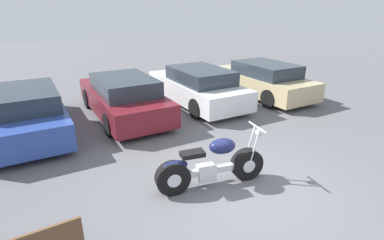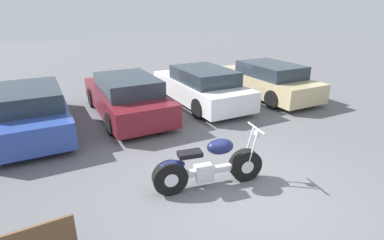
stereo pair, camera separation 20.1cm
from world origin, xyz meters
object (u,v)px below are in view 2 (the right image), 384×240
Objects in this scene: parked_car_blue at (31,110)px; parked_car_champagne at (266,80)px; parked_car_white at (201,86)px; motorcycle at (208,166)px; parked_car_maroon at (127,96)px.

parked_car_champagne is (8.04, -0.25, 0.00)m from parked_car_blue.
parked_car_champagne is at bearing -6.87° from parked_car_white.
motorcycle is 5.30m from parked_car_white.
parked_car_blue is (-2.90, 4.62, 0.19)m from motorcycle.
parked_car_white is at bearing 173.13° from parked_car_champagne.
motorcycle is at bearing -117.70° from parked_car_white.
parked_car_maroon is 1.00× the size of parked_car_white.
parked_car_maroon is at bearing 92.67° from motorcycle.
motorcycle is 0.49× the size of parked_car_maroon.
parked_car_maroon is 2.68m from parked_car_white.
motorcycle is 5.46m from parked_car_blue.
parked_car_white is at bearing 0.31° from parked_car_maroon.
parked_car_maroon is 5.37m from parked_car_champagne.
parked_car_champagne reaches higher than motorcycle.
parked_car_champagne is (2.68, -0.32, 0.00)m from parked_car_white.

